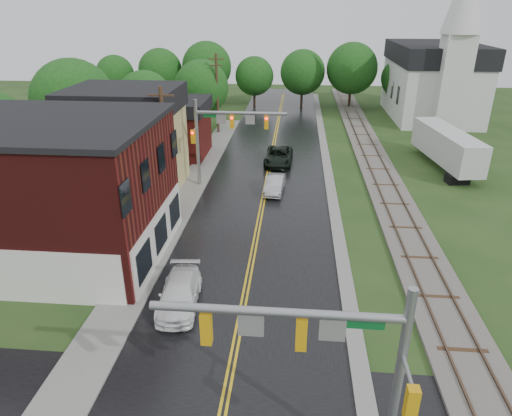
# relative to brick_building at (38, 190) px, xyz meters

# --- Properties ---
(main_road) EXTENTS (10.00, 90.00, 0.02)m
(main_road) POSITION_rel_brick_building_xyz_m (12.48, 15.00, -4.15)
(main_road) COLOR black
(main_road) RESTS_ON ground
(curb_right) EXTENTS (0.80, 70.00, 0.12)m
(curb_right) POSITION_rel_brick_building_xyz_m (17.88, 20.00, -4.15)
(curb_right) COLOR gray
(curb_right) RESTS_ON ground
(sidewalk_left) EXTENTS (2.40, 50.00, 0.12)m
(sidewalk_left) POSITION_rel_brick_building_xyz_m (6.28, 10.00, -4.15)
(sidewalk_left) COLOR gray
(sidewalk_left) RESTS_ON ground
(brick_building) EXTENTS (14.30, 10.30, 8.30)m
(brick_building) POSITION_rel_brick_building_xyz_m (0.00, 0.00, 0.00)
(brick_building) COLOR #4B1110
(brick_building) RESTS_ON ground
(yellow_house) EXTENTS (8.00, 7.00, 6.40)m
(yellow_house) POSITION_rel_brick_building_xyz_m (1.48, 11.00, -0.95)
(yellow_house) COLOR tan
(yellow_house) RESTS_ON ground
(darkred_building) EXTENTS (7.00, 6.00, 4.40)m
(darkred_building) POSITION_rel_brick_building_xyz_m (2.48, 20.00, -1.95)
(darkred_building) COLOR #3F0F0C
(darkred_building) RESTS_ON ground
(church) EXTENTS (10.40, 18.40, 20.00)m
(church) POSITION_rel_brick_building_xyz_m (32.48, 38.74, 1.68)
(church) COLOR silver
(church) RESTS_ON ground
(railroad) EXTENTS (3.20, 80.00, 0.30)m
(railroad) POSITION_rel_brick_building_xyz_m (22.48, 20.00, -4.05)
(railroad) COLOR #59544C
(railroad) RESTS_ON ground
(traffic_signal_near) EXTENTS (7.34, 0.30, 7.20)m
(traffic_signal_near) POSITION_rel_brick_building_xyz_m (15.96, -13.00, 0.82)
(traffic_signal_near) COLOR gray
(traffic_signal_near) RESTS_ON ground
(traffic_signal_far) EXTENTS (7.34, 0.43, 7.20)m
(traffic_signal_far) POSITION_rel_brick_building_xyz_m (9.01, 12.00, 0.82)
(traffic_signal_far) COLOR gray
(traffic_signal_far) RESTS_ON ground
(utility_pole_b) EXTENTS (1.80, 0.28, 9.00)m
(utility_pole_b) POSITION_rel_brick_building_xyz_m (5.68, 7.00, 0.57)
(utility_pole_b) COLOR #382616
(utility_pole_b) RESTS_ON ground
(utility_pole_c) EXTENTS (1.80, 0.28, 9.00)m
(utility_pole_c) POSITION_rel_brick_building_xyz_m (5.68, 29.00, 0.57)
(utility_pole_c) COLOR #382616
(utility_pole_c) RESTS_ON ground
(tree_left_b) EXTENTS (7.60, 7.60, 9.69)m
(tree_left_b) POSITION_rel_brick_building_xyz_m (-5.36, 16.90, 1.57)
(tree_left_b) COLOR black
(tree_left_b) RESTS_ON ground
(tree_left_c) EXTENTS (6.00, 6.00, 7.65)m
(tree_left_c) POSITION_rel_brick_building_xyz_m (-1.36, 24.90, 0.36)
(tree_left_c) COLOR black
(tree_left_c) RESTS_ON ground
(tree_left_e) EXTENTS (6.40, 6.40, 8.16)m
(tree_left_e) POSITION_rel_brick_building_xyz_m (3.64, 30.90, 0.66)
(tree_left_e) COLOR black
(tree_left_e) RESTS_ON ground
(suv_dark) EXTENTS (2.69, 5.52, 1.51)m
(suv_dark) POSITION_rel_brick_building_xyz_m (13.28, 18.21, -3.40)
(suv_dark) COLOR black
(suv_dark) RESTS_ON ground
(sedan_silver) EXTENTS (1.66, 4.07, 1.31)m
(sedan_silver) POSITION_rel_brick_building_xyz_m (13.28, 11.06, -3.49)
(sedan_silver) COLOR #ADADB2
(sedan_silver) RESTS_ON ground
(pickup_white) EXTENTS (2.26, 4.80, 1.35)m
(pickup_white) POSITION_rel_brick_building_xyz_m (9.28, -4.63, -3.47)
(pickup_white) COLOR white
(pickup_white) RESTS_ON ground
(semi_trailer) EXTENTS (3.84, 11.13, 3.53)m
(semi_trailer) POSITION_rel_brick_building_xyz_m (28.69, 18.43, -2.03)
(semi_trailer) COLOR black
(semi_trailer) RESTS_ON ground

